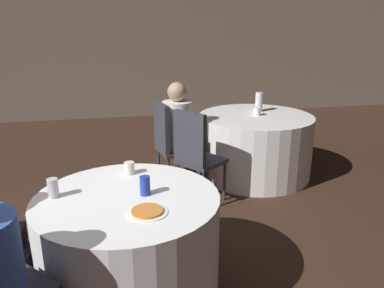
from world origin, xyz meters
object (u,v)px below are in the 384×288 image
object	(u,v)px
table_far	(254,145)
person_white_shirt	(184,136)
bottle_far	(259,102)
soda_can_blue	(145,186)
table_near	(130,248)
pizza_plate_near	(147,211)
soda_can_silver	(53,188)
chair_far_southwest	(195,151)
chair_far_west	(169,139)

from	to	relation	value
table_far	person_white_shirt	world-z (taller)	person_white_shirt
table_far	bottle_far	world-z (taller)	bottle_far
person_white_shirt	soda_can_blue	size ratio (longest dim) A/B	9.77
table_near	pizza_plate_near	bearing A→B (deg)	-65.99
soda_can_silver	chair_far_southwest	bearing A→B (deg)	45.12
table_near	table_far	world-z (taller)	same
chair_far_southwest	soda_can_blue	world-z (taller)	chair_far_southwest
soda_can_blue	chair_far_west	bearing A→B (deg)	76.62
chair_far_southwest	soda_can_blue	xyz separation A→B (m)	(-0.59, -1.24, 0.22)
table_far	person_white_shirt	bearing A→B (deg)	-168.71
person_white_shirt	chair_far_west	bearing A→B (deg)	-90.00
table_far	person_white_shirt	distance (m)	0.95
chair_far_west	chair_far_southwest	distance (m)	0.48
chair_far_southwest	bottle_far	world-z (taller)	chair_far_southwest
soda_can_silver	soda_can_blue	bearing A→B (deg)	-8.02
chair_far_southwest	pizza_plate_near	distance (m)	1.61
chair_far_southwest	bottle_far	size ratio (longest dim) A/B	4.19
person_white_shirt	bottle_far	bearing A→B (deg)	99.27
table_far	pizza_plate_near	xyz separation A→B (m)	(-1.48, -2.13, 0.38)
bottle_far	pizza_plate_near	bearing A→B (deg)	-124.31
chair_far_southwest	pizza_plate_near	xyz separation A→B (m)	(-0.60, -1.48, 0.17)
table_far	chair_far_southwest	xyz separation A→B (m)	(-0.88, -0.65, 0.21)
table_far	chair_far_west	xyz separation A→B (m)	(-1.07, -0.21, 0.21)
person_white_shirt	table_far	bearing A→B (deg)	90.00
table_far	chair_far_west	world-z (taller)	chair_far_west
chair_far_west	bottle_far	distance (m)	1.28
chair_far_southwest	person_white_shirt	distance (m)	0.47
table_near	soda_can_silver	xyz separation A→B (m)	(-0.44, 0.08, 0.43)
table_far	soda_can_silver	distance (m)	2.76
person_white_shirt	soda_can_silver	world-z (taller)	person_white_shirt
table_near	table_far	size ratio (longest dim) A/B	0.86
table_near	person_white_shirt	size ratio (longest dim) A/B	0.98
chair_far_southwest	bottle_far	bearing A→B (deg)	94.21
person_white_shirt	soda_can_silver	size ratio (longest dim) A/B	9.77
chair_far_west	bottle_far	size ratio (longest dim) A/B	4.19
table_near	chair_far_southwest	size ratio (longest dim) A/B	1.19
table_near	chair_far_southwest	xyz separation A→B (m)	(0.71, 1.24, 0.21)
soda_can_silver	chair_far_west	bearing A→B (deg)	59.00
soda_can_blue	bottle_far	distance (m)	2.62
table_near	chair_far_west	xyz separation A→B (m)	(0.51, 1.68, 0.21)
table_near	chair_far_west	world-z (taller)	chair_far_west
chair_far_west	person_white_shirt	bearing A→B (deg)	90.00
table_far	pizza_plate_near	world-z (taller)	pizza_plate_near
pizza_plate_near	table_far	bearing A→B (deg)	55.18
table_near	chair_far_southwest	bearing A→B (deg)	60.30
person_white_shirt	pizza_plate_near	distance (m)	2.04
soda_can_silver	table_near	bearing A→B (deg)	-10.79
soda_can_silver	soda_can_blue	xyz separation A→B (m)	(0.56, -0.08, 0.00)
chair_far_southwest	soda_can_silver	distance (m)	1.65
table_near	soda_can_blue	bearing A→B (deg)	2.83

